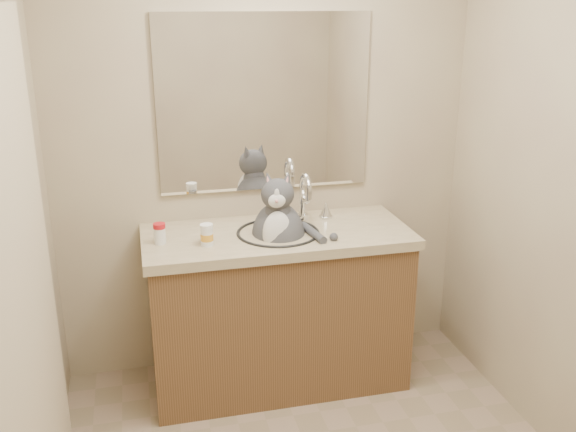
{
  "coord_description": "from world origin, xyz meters",
  "views": [
    {
      "loc": [
        -0.66,
        -1.98,
        1.96
      ],
      "look_at": [
        -0.02,
        0.65,
        1.04
      ],
      "focal_mm": 40.0,
      "sensor_mm": 36.0,
      "label": 1
    }
  ],
  "objects_px": {
    "cat": "(279,232)",
    "grey_canister": "(207,235)",
    "pill_bottle_redcap": "(160,233)",
    "pill_bottle_orange": "(207,235)"
  },
  "relations": [
    {
      "from": "cat",
      "to": "grey_canister",
      "type": "relative_size",
      "value": 7.39
    },
    {
      "from": "cat",
      "to": "pill_bottle_orange",
      "type": "height_order",
      "value": "cat"
    },
    {
      "from": "cat",
      "to": "pill_bottle_redcap",
      "type": "distance_m",
      "value": 0.58
    },
    {
      "from": "pill_bottle_redcap",
      "to": "grey_canister",
      "type": "distance_m",
      "value": 0.22
    },
    {
      "from": "pill_bottle_orange",
      "to": "grey_canister",
      "type": "distance_m",
      "value": 0.04
    },
    {
      "from": "pill_bottle_orange",
      "to": "grey_canister",
      "type": "bearing_deg",
      "value": 86.02
    },
    {
      "from": "pill_bottle_redcap",
      "to": "cat",
      "type": "bearing_deg",
      "value": -0.57
    },
    {
      "from": "cat",
      "to": "pill_bottle_redcap",
      "type": "height_order",
      "value": "cat"
    },
    {
      "from": "cat",
      "to": "grey_canister",
      "type": "bearing_deg",
      "value": -158.63
    },
    {
      "from": "pill_bottle_orange",
      "to": "grey_canister",
      "type": "relative_size",
      "value": 1.48
    }
  ]
}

